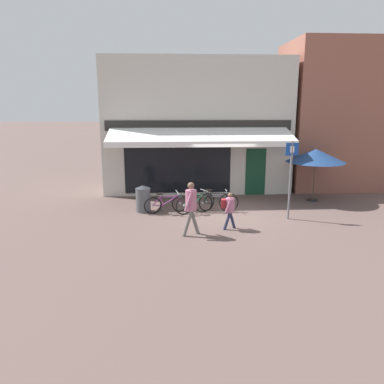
{
  "coord_description": "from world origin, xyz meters",
  "views": [
    {
      "loc": [
        -2.16,
        -13.33,
        3.99
      ],
      "look_at": [
        -1.4,
        -0.77,
        1.05
      ],
      "focal_mm": 35.0,
      "sensor_mm": 36.0,
      "label": 1
    }
  ],
  "objects_px": {
    "litter_bin": "(143,199)",
    "parking_sign": "(291,173)",
    "bicycle_purple": "(167,204)",
    "pedestrian_adult": "(191,203)",
    "pedestrian_child": "(229,207)",
    "cafe_parasol": "(316,156)",
    "bicycle_green": "(195,203)",
    "bicycle_black": "(216,202)"
  },
  "relations": [
    {
      "from": "pedestrian_adult",
      "to": "parking_sign",
      "type": "xyz_separation_m",
      "value": [
        3.57,
        1.48,
        0.65
      ]
    },
    {
      "from": "parking_sign",
      "to": "litter_bin",
      "type": "bearing_deg",
      "value": 166.32
    },
    {
      "from": "bicycle_purple",
      "to": "litter_bin",
      "type": "distance_m",
      "value": 0.94
    },
    {
      "from": "bicycle_green",
      "to": "parking_sign",
      "type": "relative_size",
      "value": 0.55
    },
    {
      "from": "bicycle_purple",
      "to": "bicycle_green",
      "type": "xyz_separation_m",
      "value": [
        1.09,
        -0.04,
        0.02
      ]
    },
    {
      "from": "bicycle_purple",
      "to": "pedestrian_adult",
      "type": "xyz_separation_m",
      "value": [
        0.78,
        -2.5,
        0.67
      ]
    },
    {
      "from": "cafe_parasol",
      "to": "bicycle_green",
      "type": "bearing_deg",
      "value": -163.36
    },
    {
      "from": "bicycle_purple",
      "to": "pedestrian_adult",
      "type": "height_order",
      "value": "pedestrian_adult"
    },
    {
      "from": "bicycle_black",
      "to": "cafe_parasol",
      "type": "distance_m",
      "value": 4.83
    },
    {
      "from": "pedestrian_adult",
      "to": "bicycle_black",
      "type": "bearing_deg",
      "value": 64.9
    },
    {
      "from": "bicycle_black",
      "to": "pedestrian_child",
      "type": "relative_size",
      "value": 1.41
    },
    {
      "from": "bicycle_black",
      "to": "pedestrian_adult",
      "type": "xyz_separation_m",
      "value": [
        -1.09,
        -2.53,
        0.64
      ]
    },
    {
      "from": "bicycle_purple",
      "to": "pedestrian_adult",
      "type": "relative_size",
      "value": 1.0
    },
    {
      "from": "pedestrian_adult",
      "to": "parking_sign",
      "type": "distance_m",
      "value": 3.92
    },
    {
      "from": "cafe_parasol",
      "to": "bicycle_purple",
      "type": "bearing_deg",
      "value": -166.52
    },
    {
      "from": "litter_bin",
      "to": "cafe_parasol",
      "type": "bearing_deg",
      "value": 9.84
    },
    {
      "from": "bicycle_purple",
      "to": "parking_sign",
      "type": "bearing_deg",
      "value": -26.2
    },
    {
      "from": "pedestrian_adult",
      "to": "litter_bin",
      "type": "distance_m",
      "value": 3.26
    },
    {
      "from": "bicycle_purple",
      "to": "bicycle_black",
      "type": "height_order",
      "value": "bicycle_black"
    },
    {
      "from": "bicycle_black",
      "to": "pedestrian_child",
      "type": "bearing_deg",
      "value": -83.51
    },
    {
      "from": "litter_bin",
      "to": "pedestrian_child",
      "type": "bearing_deg",
      "value": -37.29
    },
    {
      "from": "bicycle_black",
      "to": "cafe_parasol",
      "type": "height_order",
      "value": "cafe_parasol"
    },
    {
      "from": "bicycle_purple",
      "to": "pedestrian_child",
      "type": "relative_size",
      "value": 1.39
    },
    {
      "from": "bicycle_purple",
      "to": "pedestrian_child",
      "type": "height_order",
      "value": "pedestrian_child"
    },
    {
      "from": "bicycle_green",
      "to": "bicycle_purple",
      "type": "bearing_deg",
      "value": 150.13
    },
    {
      "from": "pedestrian_child",
      "to": "parking_sign",
      "type": "distance_m",
      "value": 2.66
    },
    {
      "from": "parking_sign",
      "to": "cafe_parasol",
      "type": "distance_m",
      "value": 3.13
    },
    {
      "from": "bicycle_green",
      "to": "litter_bin",
      "type": "height_order",
      "value": "litter_bin"
    },
    {
      "from": "bicycle_green",
      "to": "pedestrian_adult",
      "type": "bearing_deg",
      "value": -124.86
    },
    {
      "from": "pedestrian_adult",
      "to": "bicycle_green",
      "type": "bearing_deg",
      "value": 81.0
    },
    {
      "from": "pedestrian_child",
      "to": "parking_sign",
      "type": "xyz_separation_m",
      "value": [
        2.3,
        0.96,
        0.93
      ]
    },
    {
      "from": "pedestrian_child",
      "to": "parking_sign",
      "type": "relative_size",
      "value": 0.44
    },
    {
      "from": "bicycle_purple",
      "to": "bicycle_black",
      "type": "distance_m",
      "value": 1.87
    },
    {
      "from": "bicycle_green",
      "to": "pedestrian_adult",
      "type": "xyz_separation_m",
      "value": [
        -0.31,
        -2.45,
        0.65
      ]
    },
    {
      "from": "bicycle_purple",
      "to": "cafe_parasol",
      "type": "relative_size",
      "value": 0.71
    },
    {
      "from": "bicycle_black",
      "to": "pedestrian_adult",
      "type": "distance_m",
      "value": 2.82
    },
    {
      "from": "pedestrian_adult",
      "to": "parking_sign",
      "type": "bearing_deg",
      "value": 20.68
    },
    {
      "from": "bicycle_green",
      "to": "pedestrian_adult",
      "type": "distance_m",
      "value": 2.56
    },
    {
      "from": "parking_sign",
      "to": "cafe_parasol",
      "type": "relative_size",
      "value": 1.15
    },
    {
      "from": "bicycle_green",
      "to": "pedestrian_child",
      "type": "height_order",
      "value": "pedestrian_child"
    },
    {
      "from": "litter_bin",
      "to": "parking_sign",
      "type": "relative_size",
      "value": 0.37
    },
    {
      "from": "pedestrian_child",
      "to": "cafe_parasol",
      "type": "distance_m",
      "value": 5.54
    }
  ]
}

